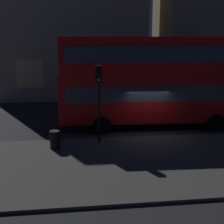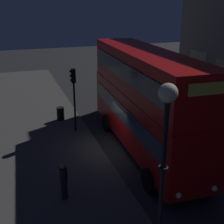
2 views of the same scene
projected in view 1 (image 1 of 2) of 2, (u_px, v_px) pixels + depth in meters
ground_plane at (148, 133)px, 18.11m from camera, size 80.00×80.00×0.00m
sidewalk_slab at (171, 161)px, 13.82m from camera, size 44.00×7.08×0.12m
building_with_clock at (71, 23)px, 30.43m from camera, size 13.79×9.16×14.20m
double_decker_bus at (151, 78)px, 18.78m from camera, size 11.40×3.14×5.58m
traffic_light_near_kerb at (99, 88)px, 15.38m from camera, size 0.34×0.37×4.04m
litter_bin at (55, 140)px, 15.15m from camera, size 0.51×0.51×0.91m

